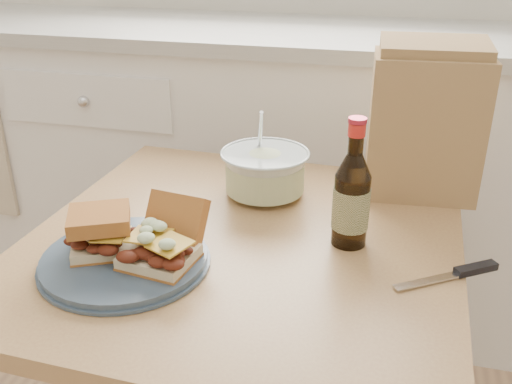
% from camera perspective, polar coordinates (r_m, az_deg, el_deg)
% --- Properties ---
extents(cabinet_run, '(2.50, 0.64, 0.94)m').
position_cam_1_polar(cabinet_run, '(1.98, 1.41, 2.72)').
color(cabinet_run, white).
rests_on(cabinet_run, ground).
extents(dining_table, '(0.84, 0.84, 0.68)m').
position_cam_1_polar(dining_table, '(1.16, -1.27, -8.87)').
color(dining_table, tan).
rests_on(dining_table, ground).
extents(plate, '(0.29, 0.29, 0.02)m').
position_cam_1_polar(plate, '(1.04, -12.97, -6.63)').
color(plate, '#3B4C5F').
rests_on(plate, dining_table).
extents(sandwich_left, '(0.14, 0.13, 0.08)m').
position_cam_1_polar(sandwich_left, '(1.04, -15.26, -3.80)').
color(sandwich_left, beige).
rests_on(sandwich_left, plate).
extents(sandwich_right, '(0.13, 0.17, 0.10)m').
position_cam_1_polar(sandwich_right, '(1.00, -9.13, -4.70)').
color(sandwich_right, beige).
rests_on(sandwich_right, plate).
extents(coleslaw_bowl, '(0.20, 0.20, 0.19)m').
position_cam_1_polar(coleslaw_bowl, '(1.25, 0.89, 1.85)').
color(coleslaw_bowl, silver).
rests_on(coleslaw_bowl, dining_table).
extents(beer_bottle, '(0.07, 0.07, 0.25)m').
position_cam_1_polar(beer_bottle, '(1.06, 9.52, -0.65)').
color(beer_bottle, black).
rests_on(beer_bottle, dining_table).
extents(knife, '(0.18, 0.13, 0.01)m').
position_cam_1_polar(knife, '(1.05, 20.05, -7.50)').
color(knife, silver).
rests_on(knife, dining_table).
extents(paper_bag, '(0.25, 0.17, 0.31)m').
position_cam_1_polar(paper_bag, '(1.29, 16.51, 6.31)').
color(paper_bag, '#A58350').
rests_on(paper_bag, dining_table).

